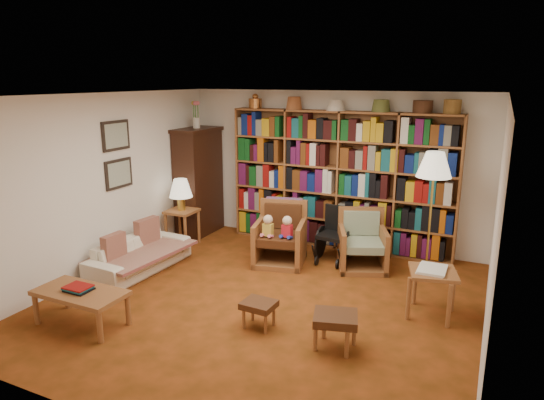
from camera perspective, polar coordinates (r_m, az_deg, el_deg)
The scene contains 23 objects.
floor at distance 6.16m, azimuth -0.93°, elevation -11.74°, with size 5.00×5.00×0.00m, color #913D16.
ceiling at distance 5.54m, azimuth -1.04°, elevation 12.20°, with size 5.00×5.00×0.00m, color white.
wall_back at distance 7.99m, azimuth 6.96°, elevation 3.68°, with size 5.00×5.00×0.00m, color white.
wall_front at distance 3.76m, azimuth -18.24°, elevation -9.08°, with size 5.00×5.00×0.00m, color white.
wall_left at distance 7.16m, azimuth -19.26°, elevation 1.76°, with size 5.00×5.00×0.00m, color white.
wall_right at distance 5.17m, azimuth 24.77°, elevation -3.33°, with size 5.00×5.00×0.00m, color white.
bookshelf at distance 7.79m, azimuth 7.94°, elevation 2.77°, with size 3.60×0.30×2.42m.
curio_cabinet at distance 8.58m, azimuth -8.63°, elevation 2.33°, with size 0.50×0.95×2.40m.
framed_pictures at distance 7.29m, azimuth -17.74°, elevation 5.09°, with size 0.03×0.52×0.97m.
sofa at distance 7.23m, azimuth -15.33°, elevation -6.23°, with size 0.63×1.60×0.47m, color #F4E8CF.
sofa_throw at distance 7.17m, azimuth -15.06°, elevation -5.81°, with size 0.81×1.52×0.04m, color #BFB58B.
cushion_left at distance 7.49m, azimuth -14.47°, elevation -3.71°, with size 0.13×0.41×0.41m, color maroon.
cushion_right at distance 7.00m, azimuth -18.11°, elevation -5.24°, with size 0.12×0.37×0.37m, color maroon.
side_table_lamp at distance 8.10m, azimuth -10.54°, elevation -2.10°, with size 0.47×0.47×0.59m.
table_lamp at distance 7.98m, azimuth -10.69°, elevation 1.26°, with size 0.38×0.38×0.52m.
armchair_leather at distance 7.27m, azimuth 1.23°, elevation -4.40°, with size 0.89×0.91×0.92m.
armchair_sage at distance 7.22m, azimuth 10.78°, elevation -5.27°, with size 0.93×0.92×0.84m.
wheelchair at distance 7.38m, azimuth 7.38°, elevation -4.23°, with size 0.47×0.66×0.83m.
floor_lamp at distance 6.77m, azimuth 18.52°, elevation 3.38°, with size 0.46×0.46×1.75m.
side_table_papers at distance 5.91m, azimuth 18.38°, elevation -8.69°, with size 0.62×0.62×0.59m.
footstool_a at distance 5.46m, azimuth -1.56°, elevation -12.40°, with size 0.37×0.32×0.30m.
footstool_b at distance 5.09m, azimuth 7.48°, elevation -13.88°, with size 0.52×0.48×0.37m.
coffee_table at distance 5.86m, azimuth -21.61°, elevation -10.35°, with size 1.03×0.52×0.46m.
Camera 1 is at (2.45, -4.97, 2.69)m, focal length 32.00 mm.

